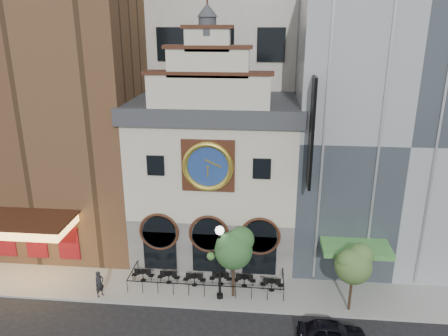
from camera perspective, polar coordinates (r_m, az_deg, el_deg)
ground at (r=29.79m, az=-2.92°, el=-17.98°), size 120.00×120.00×0.00m
sidewalk at (r=31.77m, az=-2.25°, el=-15.19°), size 44.00×5.00×0.15m
clock_building at (r=33.54m, az=-1.18°, el=-0.62°), size 12.60×8.78×18.65m
theater_building at (r=37.86m, az=-21.08°, el=9.61°), size 14.00×15.60×25.00m
retail_building at (r=35.68m, az=20.50°, el=5.15°), size 14.00×14.40×20.00m
cafe_railing at (r=31.48m, az=-2.26°, el=-14.40°), size 10.60×2.60×0.90m
bistro_0 at (r=32.48m, az=-10.55°, el=-13.56°), size 1.58×0.68×0.90m
bistro_1 at (r=31.97m, az=-7.25°, el=-13.95°), size 1.58×0.68×0.90m
bistro_2 at (r=31.55m, az=-3.88°, el=-14.32°), size 1.58×0.68×0.90m
bistro_3 at (r=31.59m, az=-0.43°, el=-14.23°), size 1.58×0.68×0.90m
bistro_4 at (r=31.43m, az=2.68°, el=-14.44°), size 1.58×0.68×0.90m
bistro_5 at (r=31.14m, az=6.26°, el=-14.88°), size 1.58×0.68×0.90m
car_right at (r=27.68m, az=13.87°, el=-20.13°), size 3.96×1.63×1.34m
pedestrian at (r=31.32m, az=-15.95°, el=-14.36°), size 0.74×0.81×1.85m
lamppost at (r=28.76m, az=-0.56°, el=-11.24°), size 1.70×0.58×5.30m
tree_left at (r=28.81m, az=1.35°, el=-10.33°), size 2.59×2.49×4.98m
tree_right at (r=28.84m, az=16.64°, el=-11.82°), size 2.38×2.29×4.59m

